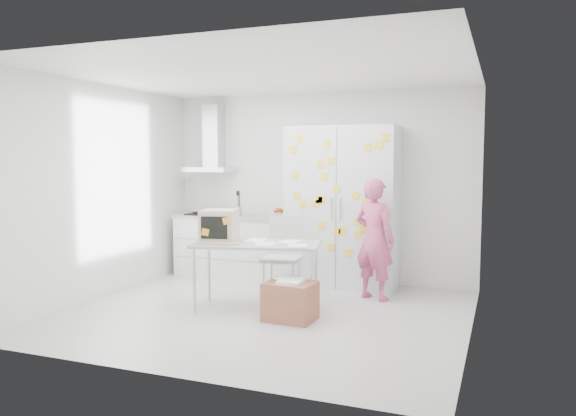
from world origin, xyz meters
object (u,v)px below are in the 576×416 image
(desk, at_px, (233,234))
(cardboard_box, at_px, (290,301))
(person, at_px, (374,239))
(chair, at_px, (283,251))

(desk, bearing_deg, cardboard_box, -30.70)
(person, xyz_separation_m, desk, (-1.47, -0.99, 0.12))
(desk, height_order, chair, desk)
(desk, bearing_deg, person, 20.88)
(person, xyz_separation_m, cardboard_box, (-0.65, -1.26, -0.54))
(chair, distance_m, cardboard_box, 1.17)
(chair, bearing_deg, cardboard_box, -72.08)
(chair, height_order, cardboard_box, chair)
(person, bearing_deg, desk, 56.99)
(chair, bearing_deg, person, 4.77)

